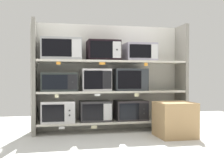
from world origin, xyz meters
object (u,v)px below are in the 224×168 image
at_px(microwave_5, 130,80).
at_px(microwave_7, 103,51).
at_px(microwave_2, 131,110).
at_px(microwave_8, 140,52).
at_px(microwave_4, 96,80).
at_px(microwave_1, 95,111).
at_px(shipping_carton, 175,119).
at_px(microwave_6, 61,49).
at_px(microwave_0, 58,112).
at_px(microwave_3, 59,82).

xyz_separation_m(microwave_5, microwave_7, (-0.41, -0.00, 0.44)).
height_order(microwave_2, microwave_8, microwave_8).
bearing_deg(microwave_4, microwave_1, 179.51).
bearing_deg(microwave_8, shipping_carton, -59.94).
height_order(microwave_1, microwave_8, microwave_8).
distance_m(microwave_2, microwave_7, 1.00).
bearing_deg(microwave_8, microwave_5, -179.88).
bearing_deg(shipping_carton, microwave_6, 159.59).
bearing_deg(microwave_2, microwave_0, 179.99).
xyz_separation_m(microwave_1, microwave_4, (0.01, -0.00, 0.47)).
xyz_separation_m(microwave_4, microwave_6, (-0.51, 0.00, 0.45)).
height_order(microwave_8, shipping_carton, microwave_8).
bearing_deg(microwave_6, microwave_7, -0.02).
height_order(microwave_5, microwave_7, microwave_7).
relative_size(microwave_0, microwave_7, 0.99).
relative_size(microwave_3, microwave_8, 1.13).
relative_size(microwave_1, microwave_6, 0.79).
bearing_deg(microwave_1, microwave_5, -0.01).
bearing_deg(microwave_5, microwave_7, -180.00).
height_order(microwave_5, microwave_8, microwave_8).
distance_m(microwave_1, microwave_5, 0.71).
height_order(microwave_3, microwave_6, microwave_6).
bearing_deg(microwave_3, microwave_4, -0.01).
distance_m(microwave_2, microwave_3, 1.17).
height_order(microwave_0, microwave_6, microwave_6).
distance_m(microwave_5, microwave_7, 0.60).
height_order(microwave_6, microwave_8, microwave_6).
height_order(microwave_3, microwave_4, microwave_4).
bearing_deg(microwave_7, microwave_3, 179.99).
bearing_deg(microwave_4, shipping_carton, -29.29).
relative_size(microwave_5, microwave_7, 1.03).
xyz_separation_m(microwave_7, shipping_carton, (0.90, -0.57, -0.98)).
bearing_deg(shipping_carton, microwave_1, 150.96).
height_order(microwave_2, microwave_4, microwave_4).
bearing_deg(microwave_2, shipping_carton, -50.33).
bearing_deg(microwave_7, shipping_carton, -32.25).
relative_size(microwave_3, microwave_7, 1.09).
bearing_deg(microwave_6, shipping_carton, -20.41).
height_order(microwave_1, shipping_carton, shipping_carton).
bearing_deg(microwave_1, microwave_8, 0.02).
bearing_deg(microwave_7, microwave_6, 179.98).
bearing_deg(microwave_8, microwave_2, -179.86).
distance_m(microwave_3, microwave_4, 0.54).
height_order(microwave_5, shipping_carton, microwave_5).
relative_size(microwave_2, shipping_carton, 0.97).
bearing_deg(microwave_1, microwave_6, 179.99).
bearing_deg(microwave_0, microwave_5, -0.01).
relative_size(microwave_0, microwave_6, 0.83).
height_order(microwave_4, shipping_carton, microwave_4).
bearing_deg(microwave_1, shipping_carton, -29.04).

